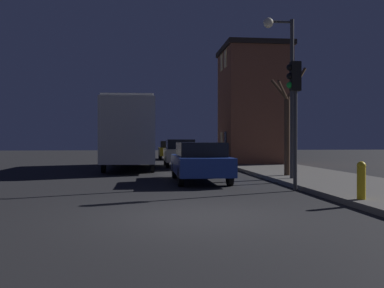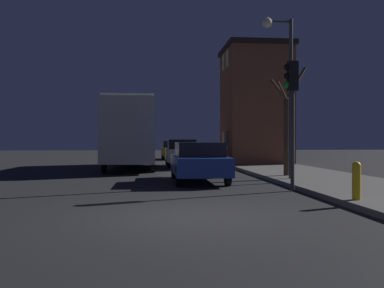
{
  "view_description": "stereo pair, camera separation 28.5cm",
  "coord_description": "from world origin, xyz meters",
  "px_view_note": "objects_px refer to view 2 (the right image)",
  "views": [
    {
      "loc": [
        -1.04,
        -8.71,
        1.54
      ],
      "look_at": [
        1.09,
        10.71,
        1.39
      ],
      "focal_mm": 40.0,
      "sensor_mm": 36.0,
      "label": 1
    },
    {
      "loc": [
        -0.75,
        -8.74,
        1.54
      ],
      "look_at": [
        1.09,
        10.71,
        1.39
      ],
      "focal_mm": 40.0,
      "sensor_mm": 36.0,
      "label": 2
    }
  ],
  "objects_px": {
    "car_far_lane": "(173,150)",
    "fire_hydrant": "(356,180)",
    "car_mid_lane": "(181,152)",
    "bus": "(132,129)",
    "streetlamp": "(283,73)",
    "traffic_light": "(292,98)",
    "bare_tree": "(287,125)",
    "car_near_lane": "(198,161)"
  },
  "relations": [
    {
      "from": "car_far_lane",
      "to": "fire_hydrant",
      "type": "xyz_separation_m",
      "value": [
        3.1,
        -25.42,
        -0.17
      ]
    },
    {
      "from": "car_mid_lane",
      "to": "bus",
      "type": "bearing_deg",
      "value": -151.56
    },
    {
      "from": "car_mid_lane",
      "to": "car_far_lane",
      "type": "height_order",
      "value": "car_mid_lane"
    },
    {
      "from": "streetlamp",
      "to": "traffic_light",
      "type": "distance_m",
      "value": 2.98
    },
    {
      "from": "streetlamp",
      "to": "bare_tree",
      "type": "xyz_separation_m",
      "value": [
        0.59,
        1.38,
        -1.85
      ]
    },
    {
      "from": "car_far_lane",
      "to": "fire_hydrant",
      "type": "relative_size",
      "value": 4.4
    },
    {
      "from": "streetlamp",
      "to": "bus",
      "type": "height_order",
      "value": "streetlamp"
    },
    {
      "from": "car_mid_lane",
      "to": "car_far_lane",
      "type": "bearing_deg",
      "value": 90.25
    },
    {
      "from": "traffic_light",
      "to": "bus",
      "type": "distance_m",
      "value": 12.35
    },
    {
      "from": "bare_tree",
      "to": "car_near_lane",
      "type": "xyz_separation_m",
      "value": [
        -3.68,
        -0.9,
        -1.39
      ]
    },
    {
      "from": "bare_tree",
      "to": "car_mid_lane",
      "type": "height_order",
      "value": "bare_tree"
    },
    {
      "from": "bare_tree",
      "to": "car_mid_lane",
      "type": "relative_size",
      "value": 1.12
    },
    {
      "from": "bare_tree",
      "to": "fire_hydrant",
      "type": "bearing_deg",
      "value": -94.91
    },
    {
      "from": "car_near_lane",
      "to": "bare_tree",
      "type": "bearing_deg",
      "value": 13.75
    },
    {
      "from": "streetlamp",
      "to": "car_far_lane",
      "type": "bearing_deg",
      "value": 98.99
    },
    {
      "from": "car_far_lane",
      "to": "car_near_lane",
      "type": "bearing_deg",
      "value": -89.93
    },
    {
      "from": "bus",
      "to": "traffic_light",
      "type": "bearing_deg",
      "value": -64.31
    },
    {
      "from": "traffic_light",
      "to": "bare_tree",
      "type": "bearing_deg",
      "value": 73.86
    },
    {
      "from": "traffic_light",
      "to": "car_mid_lane",
      "type": "distance_m",
      "value": 13.06
    },
    {
      "from": "streetlamp",
      "to": "car_near_lane",
      "type": "distance_m",
      "value": 4.5
    },
    {
      "from": "streetlamp",
      "to": "bus",
      "type": "relative_size",
      "value": 0.62
    },
    {
      "from": "traffic_light",
      "to": "bus",
      "type": "xyz_separation_m",
      "value": [
        -5.35,
        11.11,
        -0.68
      ]
    },
    {
      "from": "streetlamp",
      "to": "fire_hydrant",
      "type": "xyz_separation_m",
      "value": [
        -0.02,
        -5.69,
        -3.4
      ]
    },
    {
      "from": "car_mid_lane",
      "to": "fire_hydrant",
      "type": "bearing_deg",
      "value": -78.96
    },
    {
      "from": "traffic_light",
      "to": "fire_hydrant",
      "type": "distance_m",
      "value": 3.79
    },
    {
      "from": "streetlamp",
      "to": "fire_hydrant",
      "type": "relative_size",
      "value": 6.53
    },
    {
      "from": "car_far_lane",
      "to": "streetlamp",
      "type": "bearing_deg",
      "value": -81.01
    },
    {
      "from": "traffic_light",
      "to": "car_mid_lane",
      "type": "bearing_deg",
      "value": 101.13
    },
    {
      "from": "bare_tree",
      "to": "car_near_lane",
      "type": "distance_m",
      "value": 4.04
    },
    {
      "from": "bus",
      "to": "fire_hydrant",
      "type": "xyz_separation_m",
      "value": [
        5.91,
        -14.13,
        -1.55
      ]
    },
    {
      "from": "bus",
      "to": "car_far_lane",
      "type": "bearing_deg",
      "value": 76.01
    },
    {
      "from": "streetlamp",
      "to": "fire_hydrant",
      "type": "bearing_deg",
      "value": -90.2
    },
    {
      "from": "bare_tree",
      "to": "bus",
      "type": "height_order",
      "value": "bare_tree"
    },
    {
      "from": "bus",
      "to": "car_mid_lane",
      "type": "height_order",
      "value": "bus"
    },
    {
      "from": "bus",
      "to": "car_far_lane",
      "type": "relative_size",
      "value": 2.41
    },
    {
      "from": "fire_hydrant",
      "to": "car_mid_lane",
      "type": "bearing_deg",
      "value": 101.04
    },
    {
      "from": "traffic_light",
      "to": "car_mid_lane",
      "type": "height_order",
      "value": "traffic_light"
    },
    {
      "from": "traffic_light",
      "to": "bare_tree",
      "type": "height_order",
      "value": "bare_tree"
    },
    {
      "from": "car_far_lane",
      "to": "bare_tree",
      "type": "bearing_deg",
      "value": -78.58
    },
    {
      "from": "streetlamp",
      "to": "car_near_lane",
      "type": "bearing_deg",
      "value": 171.26
    },
    {
      "from": "bus",
      "to": "car_near_lane",
      "type": "height_order",
      "value": "bus"
    },
    {
      "from": "bus",
      "to": "car_near_lane",
      "type": "xyz_separation_m",
      "value": [
        2.84,
        -7.96,
        -1.39
      ]
    }
  ]
}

